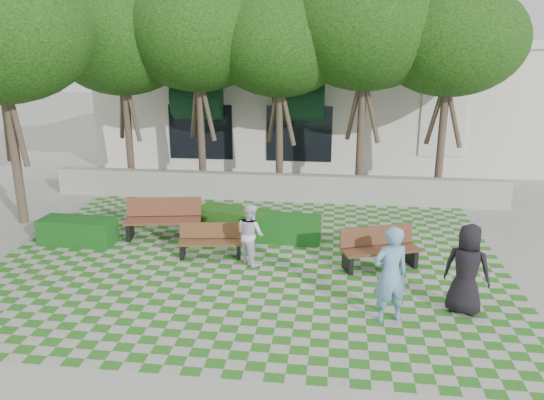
# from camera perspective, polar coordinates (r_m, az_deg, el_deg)

# --- Properties ---
(ground) EXTENTS (90.00, 90.00, 0.00)m
(ground) POSITION_cam_1_polar(r_m,az_deg,el_deg) (11.96, -3.30, -8.39)
(ground) COLOR gray
(ground) RESTS_ON ground
(lawn) EXTENTS (12.00, 12.00, 0.00)m
(lawn) POSITION_cam_1_polar(r_m,az_deg,el_deg) (12.86, -2.50, -6.52)
(lawn) COLOR #2B721E
(lawn) RESTS_ON ground
(retaining_wall) EXTENTS (15.00, 0.36, 0.90)m
(retaining_wall) POSITION_cam_1_polar(r_m,az_deg,el_deg) (17.60, 0.28, 1.38)
(retaining_wall) COLOR #9E9B93
(retaining_wall) RESTS_ON ground
(bench_east) EXTENTS (1.89, 1.19, 0.94)m
(bench_east) POSITION_cam_1_polar(r_m,az_deg,el_deg) (12.59, 11.46, -5.15)
(bench_east) COLOR #512E1B
(bench_east) RESTS_ON ground
(bench_mid) EXTENTS (1.60, 0.72, 0.81)m
(bench_mid) POSITION_cam_1_polar(r_m,az_deg,el_deg) (13.07, -6.60, -4.42)
(bench_mid) COLOR brown
(bench_mid) RESTS_ON ground
(bench_west) EXTENTS (2.09, 1.01, 1.05)m
(bench_west) POSITION_cam_1_polar(r_m,az_deg,el_deg) (14.50, -11.59, -2.04)
(bench_west) COLOR brown
(bench_west) RESTS_ON ground
(hedge_midright) EXTENTS (1.99, 0.95, 0.67)m
(hedge_midright) POSITION_cam_1_polar(r_m,az_deg,el_deg) (14.04, 1.21, -3.05)
(hedge_midright) COLOR #144D17
(hedge_midright) RESTS_ON ground
(hedge_midleft) EXTENTS (2.12, 1.34, 0.69)m
(hedge_midleft) POSITION_cam_1_polar(r_m,az_deg,el_deg) (14.62, -4.19, -2.25)
(hedge_midleft) COLOR #1C4913
(hedge_midleft) RESTS_ON ground
(hedge_west) EXTENTS (1.95, 0.83, 0.67)m
(hedge_west) POSITION_cam_1_polar(r_m,az_deg,el_deg) (14.72, -20.16, -3.16)
(hedge_west) COLOR #134816
(hedge_west) RESTS_ON ground
(person_blue) EXTENTS (0.79, 0.65, 1.88)m
(person_blue) POSITION_cam_1_polar(r_m,az_deg,el_deg) (10.09, 12.61, -7.83)
(person_blue) COLOR #6C9AC6
(person_blue) RESTS_ON ground
(person_dark) EXTENTS (1.03, 0.87, 1.79)m
(person_dark) POSITION_cam_1_polar(r_m,az_deg,el_deg) (10.83, 20.22, -7.02)
(person_dark) COLOR black
(person_dark) RESTS_ON ground
(person_white) EXTENTS (0.90, 0.89, 1.47)m
(person_white) POSITION_cam_1_polar(r_m,az_deg,el_deg) (12.47, -2.33, -3.67)
(person_white) COLOR white
(person_white) RESTS_ON ground
(tree_row) EXTENTS (17.70, 13.40, 7.41)m
(tree_row) POSITION_cam_1_polar(r_m,az_deg,el_deg) (17.08, -6.29, 16.87)
(tree_row) COLOR #47382B
(tree_row) RESTS_ON ground
(building) EXTENTS (18.00, 8.92, 5.15)m
(building) POSITION_cam_1_polar(r_m,az_deg,el_deg) (24.90, 4.66, 10.60)
(building) COLOR silver
(building) RESTS_ON ground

